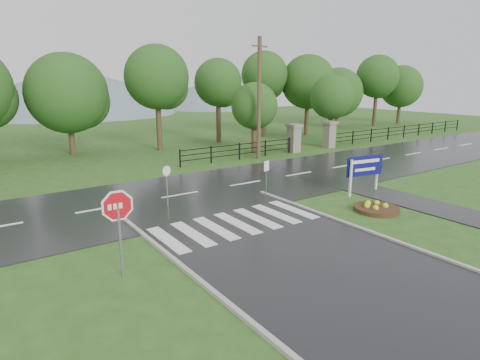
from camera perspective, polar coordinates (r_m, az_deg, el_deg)
ground at (r=12.63m, az=12.78°, el=-12.67°), size 120.00×120.00×0.00m
main_road at (r=20.22m, az=-8.48°, el=-2.20°), size 90.00×8.00×0.04m
walkway at (r=21.26m, az=20.45°, el=-2.14°), size 2.20×11.00×0.04m
crosswalk at (r=16.08m, az=-0.46°, el=-6.12°), size 6.50×2.80×0.02m
pillar_west at (r=32.14m, az=7.68°, el=6.01°), size 1.00×1.00×2.24m
pillar_east at (r=34.94m, az=12.57°, el=6.44°), size 1.00×1.00×2.24m
fence_west at (r=28.96m, az=-0.08°, el=4.35°), size 9.58×0.08×1.20m
fence_east at (r=43.46m, az=22.30°, el=6.58°), size 20.58×0.08×1.20m
hills at (r=76.43m, az=-24.38°, el=-3.30°), size 102.00×48.00×48.00m
treeline at (r=33.34m, az=-17.76°, el=3.70°), size 83.20×5.20×10.00m
stop_sign at (r=11.89m, az=-16.94°, el=-4.60°), size 1.24×0.09×2.78m
estate_billboard at (r=21.02m, az=17.33°, el=1.69°), size 2.20×0.43×1.94m
flower_bed at (r=18.63m, az=18.80°, el=-3.76°), size 1.94×1.94×0.39m
reg_sign_small at (r=19.46m, az=3.77°, el=1.28°), size 0.39×0.14×1.81m
reg_sign_round at (r=18.03m, az=-10.36°, el=-0.13°), size 0.44×0.15×1.94m
utility_pole_east at (r=28.96m, az=2.73°, el=11.51°), size 1.50×0.38×8.52m
entrance_tree_left at (r=31.25m, az=2.07°, el=10.44°), size 3.57×3.57×5.45m
entrance_tree_right at (r=36.98m, az=12.96°, el=11.41°), size 3.87×3.87×6.09m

